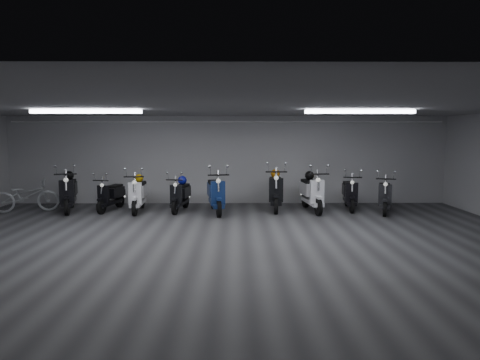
{
  "coord_description": "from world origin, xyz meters",
  "views": [
    {
      "loc": [
        0.29,
        -8.04,
        2.29
      ],
      "look_at": [
        0.38,
        2.5,
        1.05
      ],
      "focal_mm": 30.48,
      "sensor_mm": 36.0,
      "label": 1
    }
  ],
  "objects_px": {
    "scooter_2": "(138,189)",
    "scooter_7": "(350,188)",
    "scooter_5": "(276,185)",
    "scooter_0": "(69,187)",
    "helmet_0": "(275,174)",
    "helmet_1": "(309,175)",
    "scooter_3": "(180,191)",
    "scooter_4": "(216,188)",
    "scooter_1": "(110,191)",
    "helmet_4": "(139,178)",
    "scooter_9": "(385,191)",
    "bicycle": "(26,192)",
    "helmet_2": "(182,180)",
    "scooter_6": "(312,187)",
    "helmet_3": "(69,176)"
  },
  "relations": [
    {
      "from": "scooter_2",
      "to": "scooter_7",
      "type": "bearing_deg",
      "value": -1.07
    },
    {
      "from": "scooter_2",
      "to": "scooter_5",
      "type": "distance_m",
      "value": 4.0
    },
    {
      "from": "scooter_0",
      "to": "helmet_0",
      "type": "height_order",
      "value": "scooter_0"
    },
    {
      "from": "helmet_1",
      "to": "scooter_5",
      "type": "bearing_deg",
      "value": -178.83
    },
    {
      "from": "scooter_3",
      "to": "helmet_0",
      "type": "bearing_deg",
      "value": 18.13
    },
    {
      "from": "scooter_4",
      "to": "helmet_0",
      "type": "bearing_deg",
      "value": 12.93
    },
    {
      "from": "scooter_1",
      "to": "scooter_3",
      "type": "height_order",
      "value": "scooter_3"
    },
    {
      "from": "scooter_1",
      "to": "helmet_4",
      "type": "xyz_separation_m",
      "value": [
        0.83,
        0.09,
        0.36
      ]
    },
    {
      "from": "scooter_9",
      "to": "bicycle",
      "type": "bearing_deg",
      "value": -162.78
    },
    {
      "from": "scooter_0",
      "to": "bicycle",
      "type": "relative_size",
      "value": 1.08
    },
    {
      "from": "scooter_2",
      "to": "helmet_4",
      "type": "relative_size",
      "value": 7.48
    },
    {
      "from": "helmet_2",
      "to": "scooter_5",
      "type": "bearing_deg",
      "value": -0.71
    },
    {
      "from": "scooter_6",
      "to": "scooter_9",
      "type": "height_order",
      "value": "scooter_6"
    },
    {
      "from": "scooter_5",
      "to": "helmet_1",
      "type": "bearing_deg",
      "value": 5.01
    },
    {
      "from": "scooter_5",
      "to": "helmet_3",
      "type": "distance_m",
      "value": 6.09
    },
    {
      "from": "helmet_4",
      "to": "helmet_2",
      "type": "bearing_deg",
      "value": 2.13
    },
    {
      "from": "helmet_1",
      "to": "helmet_2",
      "type": "bearing_deg",
      "value": 179.79
    },
    {
      "from": "scooter_2",
      "to": "scooter_9",
      "type": "relative_size",
      "value": 1.04
    },
    {
      "from": "bicycle",
      "to": "helmet_3",
      "type": "relative_size",
      "value": 6.48
    },
    {
      "from": "helmet_4",
      "to": "helmet_0",
      "type": "bearing_deg",
      "value": 4.09
    },
    {
      "from": "scooter_2",
      "to": "helmet_2",
      "type": "bearing_deg",
      "value": 9.68
    },
    {
      "from": "scooter_6",
      "to": "bicycle",
      "type": "bearing_deg",
      "value": 173.59
    },
    {
      "from": "scooter_6",
      "to": "helmet_0",
      "type": "bearing_deg",
      "value": 146.38
    },
    {
      "from": "helmet_4",
      "to": "scooter_5",
      "type": "bearing_deg",
      "value": 0.18
    },
    {
      "from": "scooter_7",
      "to": "bicycle",
      "type": "relative_size",
      "value": 0.97
    },
    {
      "from": "scooter_5",
      "to": "helmet_1",
      "type": "xyz_separation_m",
      "value": [
        1.0,
        0.02,
        0.28
      ]
    },
    {
      "from": "scooter_3",
      "to": "scooter_5",
      "type": "distance_m",
      "value": 2.79
    },
    {
      "from": "scooter_0",
      "to": "helmet_3",
      "type": "xyz_separation_m",
      "value": [
        -0.08,
        0.26,
        0.31
      ]
    },
    {
      "from": "scooter_4",
      "to": "scooter_1",
      "type": "bearing_deg",
      "value": 163.37
    },
    {
      "from": "scooter_0",
      "to": "scooter_4",
      "type": "distance_m",
      "value": 4.28
    },
    {
      "from": "scooter_2",
      "to": "helmet_2",
      "type": "distance_m",
      "value": 1.29
    },
    {
      "from": "scooter_4",
      "to": "helmet_3",
      "type": "relative_size",
      "value": 7.05
    },
    {
      "from": "scooter_4",
      "to": "helmet_2",
      "type": "bearing_deg",
      "value": 143.89
    },
    {
      "from": "scooter_0",
      "to": "scooter_3",
      "type": "distance_m",
      "value": 3.23
    },
    {
      "from": "scooter_3",
      "to": "helmet_4",
      "type": "bearing_deg",
      "value": -179.57
    },
    {
      "from": "scooter_1",
      "to": "bicycle",
      "type": "xyz_separation_m",
      "value": [
        -2.39,
        -0.14,
        -0.02
      ]
    },
    {
      "from": "scooter_4",
      "to": "helmet_3",
      "type": "bearing_deg",
      "value": 163.13
    },
    {
      "from": "scooter_2",
      "to": "scooter_6",
      "type": "distance_m",
      "value": 5.02
    },
    {
      "from": "helmet_2",
      "to": "helmet_4",
      "type": "xyz_separation_m",
      "value": [
        -1.26,
        -0.05,
        0.07
      ]
    },
    {
      "from": "scooter_9",
      "to": "helmet_3",
      "type": "xyz_separation_m",
      "value": [
        -9.15,
        0.55,
        0.38
      ]
    },
    {
      "from": "scooter_2",
      "to": "scooter_6",
      "type": "height_order",
      "value": "scooter_6"
    },
    {
      "from": "helmet_3",
      "to": "helmet_4",
      "type": "relative_size",
      "value": 1.13
    },
    {
      "from": "helmet_3",
      "to": "scooter_1",
      "type": "bearing_deg",
      "value": -7.54
    },
    {
      "from": "scooter_2",
      "to": "scooter_5",
      "type": "bearing_deg",
      "value": -0.01
    },
    {
      "from": "scooter_4",
      "to": "scooter_7",
      "type": "relative_size",
      "value": 1.13
    },
    {
      "from": "scooter_9",
      "to": "helmet_1",
      "type": "height_order",
      "value": "scooter_9"
    },
    {
      "from": "scooter_5",
      "to": "helmet_0",
      "type": "bearing_deg",
      "value": 90.0
    },
    {
      "from": "helmet_2",
      "to": "scooter_6",
      "type": "bearing_deg",
      "value": -4.23
    },
    {
      "from": "helmet_0",
      "to": "scooter_9",
      "type": "bearing_deg",
      "value": -14.0
    },
    {
      "from": "scooter_0",
      "to": "helmet_2",
      "type": "bearing_deg",
      "value": -12.67
    }
  ]
}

